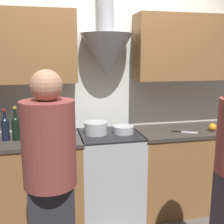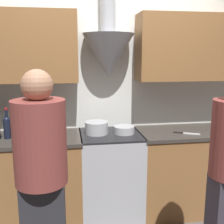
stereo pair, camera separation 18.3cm
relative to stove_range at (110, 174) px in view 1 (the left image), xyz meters
name	(u,v)px [view 1 (the left image)]	position (x,y,z in m)	size (l,w,h in m)	color
wall_back	(101,78)	(-0.04, 0.26, 1.02)	(8.40, 0.54, 2.60)	silver
counter_left	(8,184)	(-1.04, 0.00, 0.00)	(1.47, 0.62, 0.92)	brown
counter_right	(189,167)	(0.93, 0.00, 0.00)	(1.24, 0.62, 0.92)	brown
stove_range	(110,174)	(0.00, 0.00, 0.00)	(0.63, 0.60, 0.92)	#A8AAAF
wine_bottle_7	(5,128)	(-1.02, -0.01, 0.58)	(0.07, 0.07, 0.31)	black
wine_bottle_8	(16,127)	(-0.92, -0.02, 0.59)	(0.08, 0.08, 0.33)	black
stock_pot	(96,128)	(-0.14, 0.02, 0.52)	(0.24, 0.24, 0.13)	#A8AAAF
mixing_bowl	(123,130)	(0.14, -0.01, 0.49)	(0.21, 0.21, 0.08)	#A8AAAF
orange_fruit	(212,127)	(1.10, -0.14, 0.50)	(0.08, 0.08, 0.08)	orange
chefs_knife	(185,132)	(0.79, -0.13, 0.46)	(0.26, 0.14, 0.01)	silver
person_foreground_left	(51,181)	(-0.62, -0.97, 0.44)	(0.35, 0.35, 1.63)	#28282D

